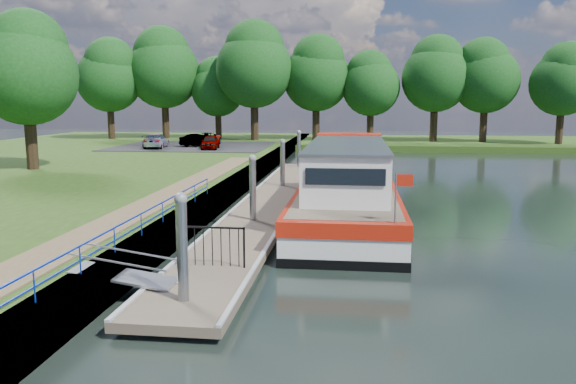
# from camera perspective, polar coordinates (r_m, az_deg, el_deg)

# --- Properties ---
(ground) EXTENTS (160.00, 160.00, 0.00)m
(ground) POSITION_cam_1_polar(r_m,az_deg,el_deg) (14.10, -9.88, -11.61)
(ground) COLOR black
(ground) RESTS_ON ground
(bank_edge) EXTENTS (1.10, 90.00, 0.78)m
(bank_edge) POSITION_cam_1_polar(r_m,az_deg,el_deg) (28.71, -6.25, -0.00)
(bank_edge) COLOR #473D2D
(bank_edge) RESTS_ON ground
(far_bank) EXTENTS (60.00, 18.00, 0.60)m
(far_bank) POSITION_cam_1_polar(r_m,az_deg,el_deg) (65.27, 13.97, 4.89)
(far_bank) COLOR #244112
(far_bank) RESTS_ON ground
(footpath) EXTENTS (1.60, 40.00, 0.05)m
(footpath) POSITION_cam_1_polar(r_m,az_deg,el_deg) (22.59, -14.86, -1.73)
(footpath) COLOR brown
(footpath) RESTS_ON riverbank
(carpark) EXTENTS (14.00, 12.00, 0.06)m
(carpark) POSITION_cam_1_polar(r_m,az_deg,el_deg) (52.91, -9.60, 4.61)
(carpark) COLOR black
(carpark) RESTS_ON riverbank
(blue_fence) EXTENTS (0.04, 18.04, 0.72)m
(blue_fence) POSITION_cam_1_polar(r_m,az_deg,el_deg) (17.35, -15.90, -3.33)
(blue_fence) COLOR #0C2DBF
(blue_fence) RESTS_ON riverbank
(pontoon) EXTENTS (2.50, 30.00, 0.56)m
(pontoon) POSITION_cam_1_polar(r_m,az_deg,el_deg) (26.33, -1.81, -1.25)
(pontoon) COLOR brown
(pontoon) RESTS_ON ground
(mooring_piles) EXTENTS (0.30, 27.30, 3.55)m
(mooring_piles) POSITION_cam_1_polar(r_m,az_deg,el_deg) (26.16, -1.82, 1.11)
(mooring_piles) COLOR gray
(mooring_piles) RESTS_ON ground
(gangway) EXTENTS (2.58, 1.00, 0.92)m
(gangway) POSITION_cam_1_polar(r_m,az_deg,el_deg) (14.95, -16.27, -8.09)
(gangway) COLOR #A5A8AD
(gangway) RESTS_ON ground
(gate_panel) EXTENTS (1.85, 0.05, 1.15)m
(gate_panel) POSITION_cam_1_polar(r_m,az_deg,el_deg) (15.77, -7.71, -4.91)
(gate_panel) COLOR black
(gate_panel) RESTS_ON ground
(barge) EXTENTS (4.36, 21.15, 4.78)m
(barge) POSITION_cam_1_polar(r_m,az_deg,el_deg) (26.83, 6.10, 0.86)
(barge) COLOR black
(barge) RESTS_ON ground
(horizon_trees) EXTENTS (54.38, 10.03, 12.87)m
(horizon_trees) POSITION_cam_1_polar(r_m,az_deg,el_deg) (61.59, 1.71, 12.03)
(horizon_trees) COLOR #332316
(horizon_trees) RESTS_ON ground
(bank_tree_a) EXTENTS (6.12, 6.12, 9.72)m
(bank_tree_a) POSITION_cam_1_polar(r_m,az_deg,el_deg) (38.31, -25.01, 11.47)
(bank_tree_a) COLOR #332316
(bank_tree_a) RESTS_ON riverbank
(car_a) EXTENTS (1.85, 3.60, 1.17)m
(car_a) POSITION_cam_1_polar(r_m,az_deg,el_deg) (49.33, -7.90, 5.04)
(car_a) COLOR #999999
(car_a) RESTS_ON carpark
(car_b) EXTENTS (3.68, 2.11, 1.15)m
(car_b) POSITION_cam_1_polar(r_m,az_deg,el_deg) (52.04, -9.08, 5.22)
(car_b) COLOR #999999
(car_b) RESTS_ON carpark
(car_c) EXTENTS (2.36, 4.51, 1.25)m
(car_c) POSITION_cam_1_polar(r_m,az_deg,el_deg) (51.41, -13.28, 5.09)
(car_c) COLOR #999999
(car_c) RESTS_ON carpark
(car_d) EXTENTS (2.29, 4.26, 1.14)m
(car_d) POSITION_cam_1_polar(r_m,az_deg,el_deg) (53.73, -8.35, 5.36)
(car_d) COLOR #999999
(car_d) RESTS_ON carpark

